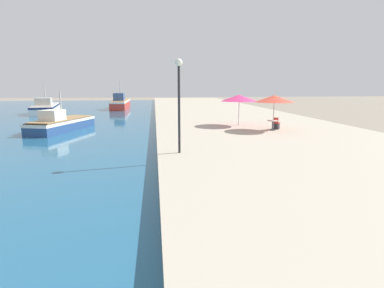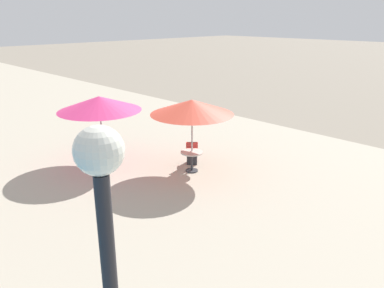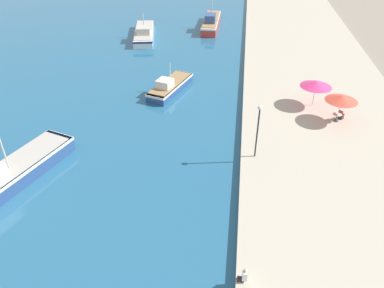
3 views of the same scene
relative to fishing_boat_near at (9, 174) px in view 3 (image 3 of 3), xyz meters
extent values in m
cube|color=#235B7F|center=(-11.11, 24.40, -0.89)|extent=(56.00, 90.00, 0.04)
cube|color=#B2A893|center=(24.89, 24.40, -0.63)|extent=(16.00, 90.00, 0.55)
cube|color=navy|center=(0.06, 0.18, -0.24)|extent=(5.90, 11.09, 1.26)
cube|color=silver|center=(0.06, 0.18, 0.27)|extent=(5.98, 11.21, 0.25)
cube|color=#ADA89E|center=(0.06, 0.18, 0.45)|extent=(5.43, 10.20, 0.10)
cylinder|color=#B7B2A8|center=(0.06, 0.18, 2.01)|extent=(0.12, 0.12, 3.03)
cube|color=navy|center=(8.95, 17.21, -0.40)|extent=(4.13, 7.40, 0.93)
cube|color=silver|center=(8.95, 17.21, -0.07)|extent=(4.19, 7.48, 0.25)
cube|color=#99754C|center=(8.95, 17.21, 0.11)|extent=(3.80, 6.80, 0.10)
cube|color=silver|center=(8.59, 16.03, 0.58)|extent=(1.88, 1.93, 0.83)
cylinder|color=#B7B2A8|center=(8.95, 17.21, 1.27)|extent=(0.12, 0.12, 2.22)
cube|color=white|center=(1.61, 35.34, -0.34)|extent=(4.83, 11.12, 1.06)
cube|color=navy|center=(1.61, 35.34, 0.07)|extent=(4.91, 11.23, 0.25)
cube|color=#ADA89E|center=(1.61, 35.34, 0.24)|extent=(4.44, 10.23, 0.10)
cube|color=#B7B2A8|center=(1.99, 33.48, 0.77)|extent=(2.35, 2.71, 0.96)
cylinder|color=#B7B2A8|center=(1.61, 35.34, 1.57)|extent=(0.12, 0.12, 2.55)
cube|color=red|center=(11.25, 41.82, -0.22)|extent=(2.30, 10.92, 1.30)
cube|color=silver|center=(11.25, 41.82, 0.31)|extent=(2.35, 11.03, 0.25)
cube|color=#99754C|center=(11.25, 41.82, 0.48)|extent=(2.12, 10.05, 0.10)
cube|color=#334C7F|center=(11.24, 39.91, 1.12)|extent=(1.59, 2.41, 1.17)
cylinder|color=#B7B2A8|center=(11.25, 41.82, 2.09)|extent=(0.12, 0.12, 3.12)
cylinder|color=#B7B7B7|center=(25.57, 11.91, 0.76)|extent=(0.06, 0.06, 2.24)
cone|color=#E04C38|center=(25.57, 11.91, 1.98)|extent=(2.89, 2.89, 0.51)
cylinder|color=#B7B7B7|center=(23.76, 14.87, 0.72)|extent=(0.06, 0.06, 2.16)
cone|color=#E5387A|center=(23.76, 14.87, 1.92)|extent=(3.05, 3.05, 0.53)
cylinder|color=#333338|center=(25.50, 11.86, -0.34)|extent=(0.44, 0.44, 0.04)
cylinder|color=#333338|center=(25.50, 11.86, -0.01)|extent=(0.08, 0.08, 0.70)
cylinder|color=beige|center=(25.50, 11.86, 0.36)|extent=(0.80, 0.80, 0.04)
cube|color=#2D2D33|center=(26.02, 12.40, -0.14)|extent=(0.48, 0.48, 0.45)
cube|color=red|center=(26.02, 12.40, 0.12)|extent=(0.57, 0.57, 0.06)
cube|color=red|center=(25.88, 12.26, 0.35)|extent=(0.33, 0.32, 0.40)
cube|color=#2D2D33|center=(26.05, 12.37, -0.14)|extent=(0.48, 0.48, 0.45)
cube|color=red|center=(26.05, 12.37, 0.12)|extent=(0.57, 0.57, 0.06)
cube|color=red|center=(25.91, 12.23, 0.35)|extent=(0.32, 0.33, 0.40)
cube|color=#232328|center=(17.15, -6.65, -0.28)|extent=(0.38, 0.28, 0.16)
cube|color=silver|center=(17.34, -6.65, 0.09)|extent=(0.26, 0.36, 0.58)
sphere|color=tan|center=(17.34, -6.65, 0.48)|extent=(0.21, 0.21, 0.21)
cylinder|color=#232328|center=(17.99, 5.21, 1.74)|extent=(0.12, 0.12, 4.20)
sphere|color=white|center=(17.99, 5.21, 4.02)|extent=(0.36, 0.36, 0.36)
camera|label=1|loc=(16.80, -9.35, 2.97)|focal=28.00mm
camera|label=2|loc=(16.74, 3.04, 4.89)|focal=35.00mm
camera|label=3|loc=(16.21, -19.73, 17.04)|focal=35.00mm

